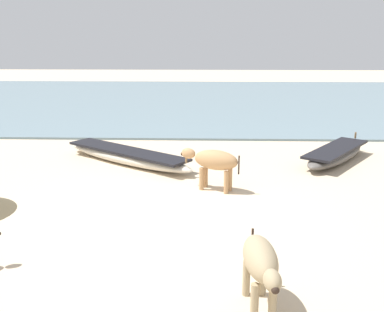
{
  "coord_description": "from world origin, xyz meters",
  "views": [
    {
      "loc": [
        0.94,
        -8.73,
        3.74
      ],
      "look_at": [
        0.57,
        3.01,
        0.6
      ],
      "focal_mm": 43.21,
      "sensor_mm": 36.0,
      "label": 1
    }
  ],
  "objects_px": {
    "fishing_boat_0": "(127,156)",
    "fishing_boat_4": "(336,154)",
    "cow_adult_tan": "(214,161)",
    "cow_second_adult_dun": "(261,263)"
  },
  "relations": [
    {
      "from": "fishing_boat_4",
      "to": "cow_second_adult_dun",
      "type": "height_order",
      "value": "cow_second_adult_dun"
    },
    {
      "from": "fishing_boat_4",
      "to": "cow_adult_tan",
      "type": "relative_size",
      "value": 2.28
    },
    {
      "from": "cow_adult_tan",
      "to": "cow_second_adult_dun",
      "type": "xyz_separation_m",
      "value": [
        0.57,
        -5.08,
        -0.01
      ]
    },
    {
      "from": "cow_second_adult_dun",
      "to": "cow_adult_tan",
      "type": "bearing_deg",
      "value": -178.53
    },
    {
      "from": "cow_adult_tan",
      "to": "cow_second_adult_dun",
      "type": "relative_size",
      "value": 0.96
    },
    {
      "from": "fishing_boat_0",
      "to": "fishing_boat_4",
      "type": "relative_size",
      "value": 1.3
    },
    {
      "from": "cow_adult_tan",
      "to": "cow_second_adult_dun",
      "type": "bearing_deg",
      "value": 120.5
    },
    {
      "from": "fishing_boat_4",
      "to": "cow_adult_tan",
      "type": "distance_m",
      "value": 4.58
    },
    {
      "from": "fishing_boat_0",
      "to": "cow_adult_tan",
      "type": "relative_size",
      "value": 2.96
    },
    {
      "from": "fishing_boat_0",
      "to": "fishing_boat_4",
      "type": "xyz_separation_m",
      "value": [
        6.21,
        0.35,
        0.01
      ]
    }
  ]
}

